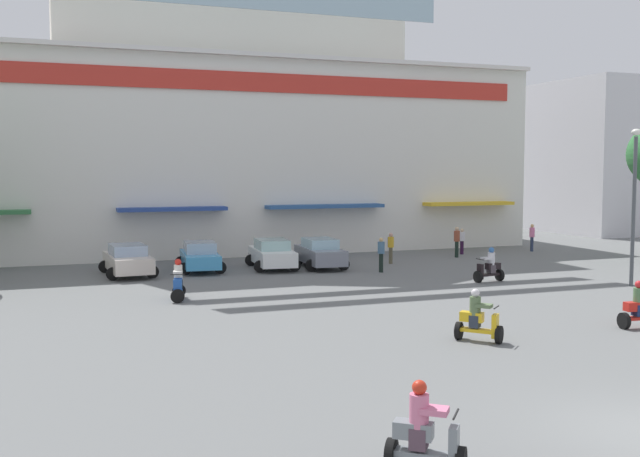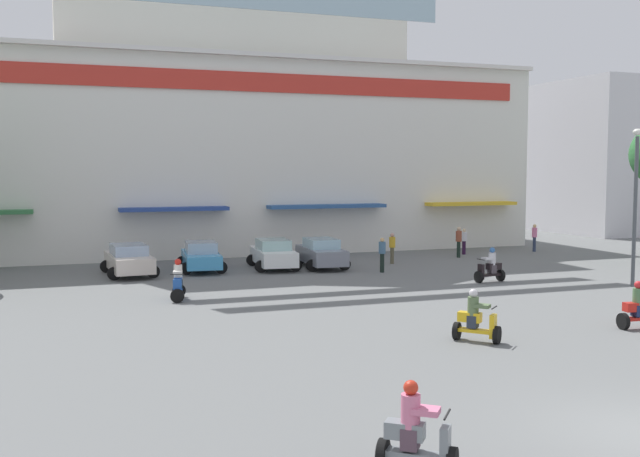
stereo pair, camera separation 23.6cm
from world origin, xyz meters
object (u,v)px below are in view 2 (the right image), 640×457
object	(u,v)px
parked_car_0	(129,260)
pedestrian_1	(464,240)
scooter_rider_6	(640,309)
streetlamp_near	(635,195)
scooter_rider_7	(178,283)
pedestrian_2	(459,240)
pedestrian_4	(534,236)
scooter_rider_0	(416,435)
scooter_rider_1	(490,268)
parked_car_1	(201,256)
parked_car_2	(273,254)
pedestrian_3	(392,246)
pedestrian_0	(382,253)
scooter_rider_4	(476,320)
parked_car_3	(321,253)

from	to	relation	value
parked_car_0	pedestrian_1	bearing A→B (deg)	6.32
scooter_rider_6	streetlamp_near	distance (m)	9.53
scooter_rider_7	pedestrian_2	xyz separation A→B (m)	(17.05, 8.26, 0.35)
pedestrian_2	scooter_rider_6	bearing A→B (deg)	-103.01
scooter_rider_6	pedestrian_4	xyz separation A→B (m)	(10.10, 19.39, 0.33)
scooter_rider_0	scooter_rider_7	size ratio (longest dim) A/B	0.99
scooter_rider_7	pedestrian_1	xyz separation A→B (m)	(18.14, 9.51, 0.21)
scooter_rider_1	pedestrian_2	distance (m)	9.05
parked_car_1	scooter_rider_1	distance (m)	13.86
scooter_rider_6	pedestrian_4	bearing A→B (deg)	62.49
scooter_rider_0	pedestrian_4	xyz separation A→B (m)	(21.81, 26.96, 0.31)
parked_car_0	streetlamp_near	distance (m)	22.77
scooter_rider_1	scooter_rider_7	distance (m)	13.73
parked_car_1	pedestrian_4	distance (m)	20.64
parked_car_2	scooter_rider_6	distance (m)	18.68
parked_car_2	pedestrian_3	size ratio (longest dim) A/B	2.63
pedestrian_0	pedestrian_4	bearing A→B (deg)	22.37
scooter_rider_6	parked_car_2	bearing A→B (deg)	111.74
parked_car_1	parked_car_2	distance (m)	3.59
scooter_rider_1	pedestrian_1	distance (m)	10.62
pedestrian_2	pedestrian_3	world-z (taller)	pedestrian_2
pedestrian_2	scooter_rider_4	bearing A→B (deg)	-118.98
pedestrian_2	parked_car_2	bearing A→B (deg)	-175.21
parked_car_3	parked_car_2	bearing A→B (deg)	168.90
parked_car_3	scooter_rider_6	xyz separation A→B (m)	(4.53, -16.88, -0.13)
scooter_rider_1	parked_car_3	bearing A→B (deg)	127.80
scooter_rider_4	pedestrian_1	distance (m)	22.29
scooter_rider_1	pedestrian_4	distance (m)	13.24
pedestrian_3	streetlamp_near	distance (m)	12.51
parked_car_0	pedestrian_0	distance (m)	12.04
parked_car_3	pedestrian_2	world-z (taller)	pedestrian_2
parked_car_0	streetlamp_near	world-z (taller)	streetlamp_near
pedestrian_1	streetlamp_near	xyz separation A→B (m)	(0.59, -12.81, 3.04)
parked_car_3	pedestrian_1	xyz separation A→B (m)	(9.85, 2.65, 0.11)
scooter_rider_7	scooter_rider_6	bearing A→B (deg)	-38.01
scooter_rider_0	parked_car_1	bearing A→B (deg)	87.22
pedestrian_0	scooter_rider_7	bearing A→B (deg)	-157.94
scooter_rider_6	streetlamp_near	size ratio (longest dim) A/B	0.23
parked_car_0	parked_car_3	bearing A→B (deg)	-3.12
pedestrian_2	streetlamp_near	bearing A→B (deg)	-81.74
scooter_rider_0	scooter_rider_1	size ratio (longest dim) A/B	1.01
pedestrian_2	pedestrian_3	xyz separation A→B (m)	(-4.71, -1.22, -0.06)
parked_car_0	scooter_rider_1	world-z (taller)	scooter_rider_1
parked_car_3	parked_car_1	bearing A→B (deg)	171.33
parked_car_1	scooter_rider_7	xyz separation A→B (m)	(-2.34, -7.77, -0.08)
parked_car_1	scooter_rider_7	size ratio (longest dim) A/B	2.69
parked_car_3	scooter_rider_1	bearing A→B (deg)	-52.20
pedestrian_2	pedestrian_3	bearing A→B (deg)	-165.53
parked_car_1	scooter_rider_0	size ratio (longest dim) A/B	2.72
scooter_rider_1	pedestrian_3	xyz separation A→B (m)	(-1.38, 7.19, 0.32)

